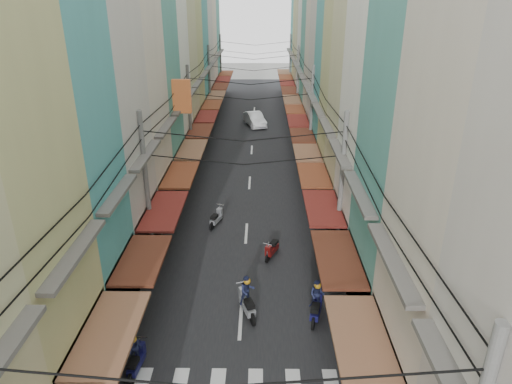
# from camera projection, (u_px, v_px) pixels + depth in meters

# --- Properties ---
(ground) EXTENTS (160.00, 160.00, 0.00)m
(ground) POSITION_uv_depth(u_px,v_px,m) (242.00, 294.00, 21.88)
(ground) COLOR slate
(ground) RESTS_ON ground
(road) EXTENTS (10.00, 80.00, 0.02)m
(road) POSITION_uv_depth(u_px,v_px,m) (251.00, 157.00, 40.22)
(road) COLOR black
(road) RESTS_ON ground
(sidewalk_left) EXTENTS (3.00, 80.00, 0.06)m
(sidewalk_left) POSITION_uv_depth(u_px,v_px,m) (178.00, 156.00, 40.28)
(sidewalk_left) COLOR gray
(sidewalk_left) RESTS_ON ground
(sidewalk_right) EXTENTS (3.00, 80.00, 0.06)m
(sidewalk_right) POSITION_uv_depth(u_px,v_px,m) (325.00, 157.00, 40.14)
(sidewalk_right) COLOR gray
(sidewalk_right) RESTS_ON ground
(building_row_left) EXTENTS (7.80, 67.67, 23.70)m
(building_row_left) POSITION_uv_depth(u_px,v_px,m) (141.00, 45.00, 33.26)
(building_row_left) COLOR silver
(building_row_left) RESTS_ON ground
(building_row_right) EXTENTS (7.80, 68.98, 22.59)m
(building_row_right) POSITION_uv_depth(u_px,v_px,m) (358.00, 51.00, 33.13)
(building_row_right) COLOR teal
(building_row_right) RESTS_ON ground
(utility_poles) EXTENTS (10.20, 66.13, 8.20)m
(utility_poles) POSITION_uv_depth(u_px,v_px,m) (249.00, 94.00, 33.02)
(utility_poles) COLOR slate
(utility_poles) RESTS_ON ground
(white_car) EXTENTS (5.52, 3.41, 1.82)m
(white_car) POSITION_uv_depth(u_px,v_px,m) (255.00, 126.00, 49.80)
(white_car) COLOR silver
(white_car) RESTS_ON ground
(bicycle) EXTENTS (1.70, 1.18, 1.09)m
(bicycle) POSITION_uv_depth(u_px,v_px,m) (382.00, 276.00, 23.27)
(bicycle) COLOR black
(bicycle) RESTS_ON ground
(moving_scooters) EXTENTS (7.67, 13.84, 2.00)m
(moving_scooters) POSITION_uv_depth(u_px,v_px,m) (245.00, 296.00, 20.79)
(moving_scooters) COLOR black
(moving_scooters) RESTS_ON ground
(parked_scooters) EXTENTS (12.93, 12.93, 1.00)m
(parked_scooters) POSITION_uv_depth(u_px,v_px,m) (343.00, 346.00, 17.93)
(parked_scooters) COLOR black
(parked_scooters) RESTS_ON ground
(pedestrians) EXTENTS (11.38, 20.51, 2.24)m
(pedestrians) POSITION_uv_depth(u_px,v_px,m) (150.00, 295.00, 20.08)
(pedestrians) COLOR black
(pedestrians) RESTS_ON ground
(market_umbrella) EXTENTS (2.53, 2.53, 2.66)m
(market_umbrella) POSITION_uv_depth(u_px,v_px,m) (437.00, 330.00, 16.05)
(market_umbrella) COLOR #B2B2B7
(market_umbrella) RESTS_ON ground
(traffic_sign) EXTENTS (0.10, 0.63, 2.89)m
(traffic_sign) POSITION_uv_depth(u_px,v_px,m) (358.00, 265.00, 20.33)
(traffic_sign) COLOR slate
(traffic_sign) RESTS_ON ground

